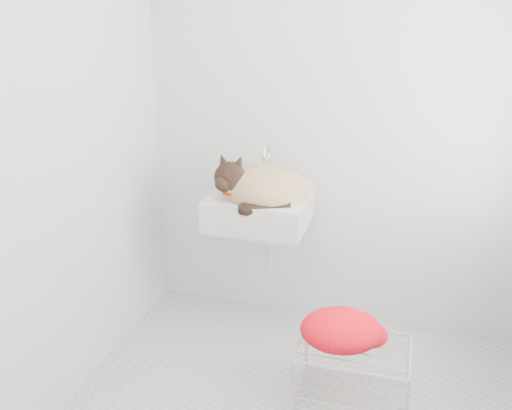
# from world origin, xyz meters

# --- Properties ---
(back_wall) EXTENTS (2.20, 0.02, 2.50)m
(back_wall) POSITION_xyz_m (0.00, 1.00, 1.25)
(back_wall) COLOR silver
(back_wall) RESTS_ON ground
(left_wall) EXTENTS (0.02, 2.00, 2.50)m
(left_wall) POSITION_xyz_m (-1.10, 0.00, 1.25)
(left_wall) COLOR silver
(left_wall) RESTS_ON ground
(sink) EXTENTS (0.53, 0.46, 0.21)m
(sink) POSITION_xyz_m (-0.38, 0.74, 0.85)
(sink) COLOR white
(sink) RESTS_ON back_wall
(faucet) EXTENTS (0.19, 0.14, 0.19)m
(faucet) POSITION_xyz_m (-0.38, 0.92, 0.99)
(faucet) COLOR silver
(faucet) RESTS_ON sink
(cat) EXTENTS (0.52, 0.45, 0.31)m
(cat) POSITION_xyz_m (-0.36, 0.72, 0.89)
(cat) COLOR tan
(cat) RESTS_ON sink
(wire_rack) EXTENTS (0.52, 0.37, 0.31)m
(wire_rack) POSITION_xyz_m (0.23, 0.27, 0.15)
(wire_rack) COLOR silver
(wire_rack) RESTS_ON floor
(towel) EXTENTS (0.45, 0.36, 0.16)m
(towel) POSITION_xyz_m (0.16, 0.26, 0.34)
(towel) COLOR #D40103
(towel) RESTS_ON wire_rack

